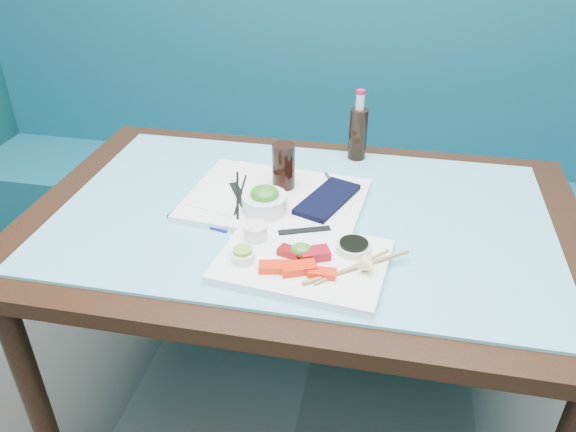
% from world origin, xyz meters
% --- Properties ---
extents(booth_bench, '(3.00, 0.56, 1.17)m').
position_xyz_m(booth_bench, '(0.00, 2.29, 0.37)').
color(booth_bench, '#0E4A5E').
rests_on(booth_bench, ground).
extents(dining_table, '(1.40, 0.90, 0.75)m').
position_xyz_m(dining_table, '(0.00, 1.45, 0.67)').
color(dining_table, black).
rests_on(dining_table, ground).
extents(glass_top, '(1.22, 0.76, 0.01)m').
position_xyz_m(glass_top, '(0.00, 1.45, 0.75)').
color(glass_top, '#65B6CB').
rests_on(glass_top, dining_table).
extents(sashimi_plate, '(0.39, 0.30, 0.02)m').
position_xyz_m(sashimi_plate, '(0.04, 1.23, 0.77)').
color(sashimi_plate, white).
rests_on(sashimi_plate, glass_top).
extents(salmon_left, '(0.07, 0.05, 0.02)m').
position_xyz_m(salmon_left, '(-0.01, 1.18, 0.78)').
color(salmon_left, '#F72509').
rests_on(salmon_left, sashimi_plate).
extents(salmon_mid, '(0.08, 0.06, 0.02)m').
position_xyz_m(salmon_mid, '(0.04, 1.18, 0.79)').
color(salmon_mid, red).
rests_on(salmon_mid, sashimi_plate).
extents(salmon_right, '(0.06, 0.03, 0.01)m').
position_xyz_m(salmon_right, '(0.09, 1.18, 0.78)').
color(salmon_right, red).
rests_on(salmon_right, sashimi_plate).
extents(tuna_left, '(0.06, 0.04, 0.02)m').
position_xyz_m(tuna_left, '(0.01, 1.24, 0.78)').
color(tuna_left, maroon).
rests_on(tuna_left, sashimi_plate).
extents(tuna_right, '(0.07, 0.06, 0.02)m').
position_xyz_m(tuna_right, '(0.07, 1.24, 0.79)').
color(tuna_right, maroon).
rests_on(tuna_right, sashimi_plate).
extents(seaweed_garnish, '(0.05, 0.05, 0.03)m').
position_xyz_m(seaweed_garnish, '(0.04, 1.24, 0.79)').
color(seaweed_garnish, '#357F1D').
rests_on(seaweed_garnish, sashimi_plate).
extents(ramekin_wasabi, '(0.06, 0.06, 0.02)m').
position_xyz_m(ramekin_wasabi, '(-0.08, 1.20, 0.79)').
color(ramekin_wasabi, white).
rests_on(ramekin_wasabi, sashimi_plate).
extents(wasabi_fill, '(0.04, 0.04, 0.01)m').
position_xyz_m(wasabi_fill, '(-0.08, 1.20, 0.80)').
color(wasabi_fill, olive).
rests_on(wasabi_fill, ramekin_wasabi).
extents(ramekin_ginger, '(0.07, 0.07, 0.02)m').
position_xyz_m(ramekin_ginger, '(-0.08, 1.29, 0.79)').
color(ramekin_ginger, white).
rests_on(ramekin_ginger, sashimi_plate).
extents(ginger_fill, '(0.06, 0.06, 0.01)m').
position_xyz_m(ginger_fill, '(-0.08, 1.29, 0.81)').
color(ginger_fill, '#EFE0C4').
rests_on(ginger_fill, ramekin_ginger).
extents(soy_dish, '(0.10, 0.10, 0.02)m').
position_xyz_m(soy_dish, '(0.15, 1.28, 0.78)').
color(soy_dish, silver).
rests_on(soy_dish, sashimi_plate).
extents(soy_fill, '(0.08, 0.08, 0.01)m').
position_xyz_m(soy_fill, '(0.15, 1.28, 0.80)').
color(soy_fill, black).
rests_on(soy_fill, soy_dish).
extents(lemon_wedge, '(0.05, 0.05, 0.04)m').
position_xyz_m(lemon_wedge, '(0.19, 1.20, 0.80)').
color(lemon_wedge, '#F9DB76').
rests_on(lemon_wedge, sashimi_plate).
extents(chopstick_sleeve, '(0.12, 0.06, 0.00)m').
position_xyz_m(chopstick_sleeve, '(0.03, 1.34, 0.78)').
color(chopstick_sleeve, black).
rests_on(chopstick_sleeve, sashimi_plate).
extents(wooden_chopstick_a, '(0.15, 0.15, 0.01)m').
position_xyz_m(wooden_chopstick_a, '(0.15, 1.22, 0.78)').
color(wooden_chopstick_a, '#A78A4E').
rests_on(wooden_chopstick_a, sashimi_plate).
extents(wooden_chopstick_b, '(0.21, 0.16, 0.01)m').
position_xyz_m(wooden_chopstick_b, '(0.16, 1.22, 0.78)').
color(wooden_chopstick_b, '#A17C4C').
rests_on(wooden_chopstick_b, sashimi_plate).
extents(serving_tray, '(0.47, 0.37, 0.02)m').
position_xyz_m(serving_tray, '(-0.08, 1.48, 0.77)').
color(serving_tray, white).
rests_on(serving_tray, glass_top).
extents(paper_placemat, '(0.44, 0.36, 0.00)m').
position_xyz_m(paper_placemat, '(-0.08, 1.48, 0.78)').
color(paper_placemat, white).
rests_on(paper_placemat, serving_tray).
extents(seaweed_bowl, '(0.13, 0.13, 0.04)m').
position_xyz_m(seaweed_bowl, '(-0.09, 1.41, 0.80)').
color(seaweed_bowl, white).
rests_on(seaweed_bowl, serving_tray).
extents(seaweed_salad, '(0.08, 0.08, 0.04)m').
position_xyz_m(seaweed_salad, '(-0.09, 1.41, 0.83)').
color(seaweed_salad, '#2B811D').
rests_on(seaweed_salad, seaweed_bowl).
extents(cola_glass, '(0.06, 0.06, 0.12)m').
position_xyz_m(cola_glass, '(-0.07, 1.54, 0.84)').
color(cola_glass, black).
rests_on(cola_glass, serving_tray).
extents(navy_pouch, '(0.15, 0.22, 0.02)m').
position_xyz_m(navy_pouch, '(0.06, 1.48, 0.78)').
color(navy_pouch, black).
rests_on(navy_pouch, serving_tray).
extents(fork, '(0.05, 0.08, 0.01)m').
position_xyz_m(fork, '(0.05, 1.59, 0.78)').
color(fork, white).
rests_on(fork, serving_tray).
extents(black_chopstick_a, '(0.07, 0.24, 0.01)m').
position_xyz_m(black_chopstick_a, '(-0.18, 1.47, 0.78)').
color(black_chopstick_a, black).
rests_on(black_chopstick_a, serving_tray).
extents(black_chopstick_b, '(0.03, 0.21, 0.01)m').
position_xyz_m(black_chopstick_b, '(-0.17, 1.47, 0.78)').
color(black_chopstick_b, black).
rests_on(black_chopstick_b, serving_tray).
extents(tray_sleeve, '(0.09, 0.13, 0.00)m').
position_xyz_m(tray_sleeve, '(-0.17, 1.47, 0.78)').
color(tray_sleeve, black).
rests_on(tray_sleeve, serving_tray).
extents(cola_bottle_body, '(0.07, 0.07, 0.15)m').
position_xyz_m(cola_bottle_body, '(0.10, 1.79, 0.83)').
color(cola_bottle_body, black).
rests_on(cola_bottle_body, glass_top).
extents(cola_bottle_neck, '(0.03, 0.03, 0.05)m').
position_xyz_m(cola_bottle_neck, '(0.10, 1.79, 0.93)').
color(cola_bottle_neck, silver).
rests_on(cola_bottle_neck, cola_bottle_body).
extents(cola_bottle_cap, '(0.03, 0.03, 0.01)m').
position_xyz_m(cola_bottle_cap, '(0.10, 1.79, 0.96)').
color(cola_bottle_cap, red).
rests_on(cola_bottle_cap, cola_bottle_neck).
extents(blue_napkin, '(0.20, 0.20, 0.01)m').
position_xyz_m(blue_napkin, '(-0.22, 1.42, 0.76)').
color(blue_napkin, navy).
rests_on(blue_napkin, glass_top).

